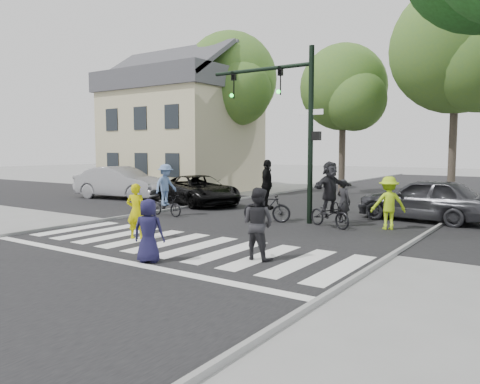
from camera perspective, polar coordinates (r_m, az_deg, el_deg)
The scene contains 23 objects.
ground at distance 11.96m, azimuth -10.25°, elevation -7.17°, with size 120.00×120.00×0.00m, color gray.
road_stem at distance 15.84m, azimuth 2.62°, elevation -4.03°, with size 10.00×70.00×0.01m, color black.
road_cross at distance 18.42m, azimuth 7.57°, elevation -2.76°, with size 70.00×10.00×0.01m, color black.
curb_left at distance 18.96m, azimuth -10.45°, elevation -2.44°, with size 0.10×70.00×0.10m, color gray.
curb_right at distance 13.88m, azimuth 20.69°, elevation -5.50°, with size 0.10×70.00×0.10m, color gray.
crosswalk at distance 12.43m, azimuth -8.09°, elevation -6.64°, with size 10.00×3.85×0.01m.
traffic_signal at distance 16.54m, azimuth 5.96°, elevation 9.88°, with size 4.45×0.29×6.00m.
bg_tree_0 at distance 32.95m, azimuth -7.75°, elevation 11.44°, with size 5.46×5.20×8.97m.
bg_tree_1 at distance 29.47m, azimuth -1.01°, elevation 13.23°, with size 6.09×5.80×9.80m.
bg_tree_2 at distance 27.02m, azimuth 12.82°, elevation 11.97°, with size 5.04×4.80×8.40m.
bg_tree_3 at distance 24.27m, azimuth 25.52°, elevation 15.15°, with size 6.30×6.00×10.20m.
house at distance 29.78m, azimuth -7.11°, elevation 7.59°, with size 8.40×8.10×8.82m.
pedestrian_woman at distance 13.59m, azimuth -12.54°, elevation -2.32°, with size 0.58×0.38×1.59m, color #C7C105.
pedestrian_child at distance 10.74m, azimuth -11.08°, elevation -4.66°, with size 0.71×0.46×1.45m, color #19173A.
pedestrian_adult at distance 10.82m, azimuth 2.19°, elevation -3.88°, with size 0.82×0.64×1.68m, color black.
cyclist_left at distance 18.06m, azimuth -9.03°, elevation -0.21°, with size 1.59×1.04×1.99m.
cyclist_mid at distance 16.35m, azimuth 3.30°, elevation -0.57°, with size 1.75×1.10×2.20m.
cyclist_right at distance 15.50m, azimuth 10.90°, elevation -0.73°, with size 1.81×1.67×2.17m.
car_suv at distance 21.61m, azimuth -5.01°, elevation 0.24°, with size 2.25×4.89×1.36m, color black.
car_silver at distance 24.88m, azimuth -14.29°, elevation 1.10°, with size 1.76×5.04×1.66m, color #959599.
car_grey at distance 17.86m, azimuth 21.56°, elevation -0.83°, with size 1.84×4.58×1.56m, color #343539.
bystander_hivis at distance 15.58m, azimuth 17.65°, elevation -1.30°, with size 1.10×0.63×1.70m, color #ADDB18.
bystander_dark at distance 16.45m, azimuth 12.51°, elevation -1.14°, with size 0.56×0.37×1.53m, color black.
Camera 1 is at (8.26, -8.27, 2.55)m, focal length 35.00 mm.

